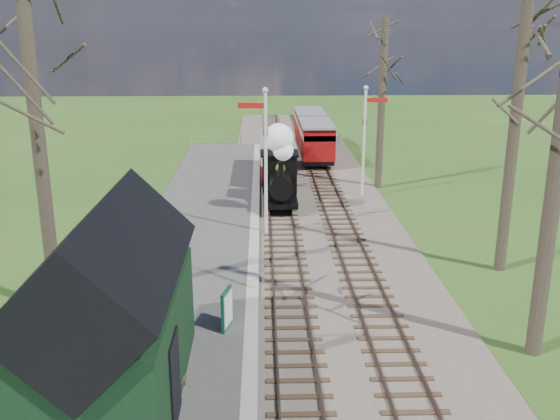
% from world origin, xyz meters
% --- Properties ---
extents(distant_hills, '(114.40, 48.00, 22.02)m').
position_xyz_m(distant_hills, '(1.40, 64.38, -16.21)').
color(distant_hills, '#385B23').
rests_on(distant_hills, ground).
extents(ballast_bed, '(8.00, 60.00, 0.10)m').
position_xyz_m(ballast_bed, '(1.30, 22.00, 0.05)').
color(ballast_bed, brown).
rests_on(ballast_bed, ground).
extents(track_near, '(1.60, 60.00, 0.15)m').
position_xyz_m(track_near, '(0.00, 22.00, 0.10)').
color(track_near, brown).
rests_on(track_near, ground).
extents(track_far, '(1.60, 60.00, 0.15)m').
position_xyz_m(track_far, '(2.60, 22.00, 0.10)').
color(track_far, brown).
rests_on(track_far, ground).
extents(platform, '(5.00, 44.00, 0.20)m').
position_xyz_m(platform, '(-3.50, 14.00, 0.10)').
color(platform, '#474442').
rests_on(platform, ground).
extents(coping_strip, '(0.40, 44.00, 0.21)m').
position_xyz_m(coping_strip, '(-1.20, 14.00, 0.10)').
color(coping_strip, '#B2AD9E').
rests_on(coping_strip, ground).
extents(station_shed, '(3.25, 6.30, 4.78)m').
position_xyz_m(station_shed, '(-4.30, 4.00, 2.27)').
color(station_shed, black).
rests_on(station_shed, platform).
extents(semaphore_near, '(1.22, 0.24, 6.22)m').
position_xyz_m(semaphore_near, '(-0.77, 16.00, 3.62)').
color(semaphore_near, silver).
rests_on(semaphore_near, ground).
extents(semaphore_far, '(1.22, 0.24, 5.72)m').
position_xyz_m(semaphore_far, '(4.37, 22.00, 3.35)').
color(semaphore_far, silver).
rests_on(semaphore_far, ground).
extents(bare_trees, '(15.51, 22.39, 12.00)m').
position_xyz_m(bare_trees, '(1.33, 10.10, 5.21)').
color(bare_trees, '#382D23').
rests_on(bare_trees, ground).
extents(fence_line, '(12.60, 0.08, 1.00)m').
position_xyz_m(fence_line, '(0.30, 36.00, 0.55)').
color(fence_line, slate).
rests_on(fence_line, ground).
extents(locomotive, '(1.67, 3.90, 4.18)m').
position_xyz_m(locomotive, '(-0.01, 19.97, 1.94)').
color(locomotive, black).
rests_on(locomotive, ground).
extents(coach, '(1.95, 6.69, 2.05)m').
position_xyz_m(coach, '(0.00, 26.03, 1.43)').
color(coach, black).
rests_on(coach, ground).
extents(red_carriage_a, '(2.04, 5.05, 2.15)m').
position_xyz_m(red_carriage_a, '(2.60, 30.17, 1.48)').
color(red_carriage_a, black).
rests_on(red_carriage_a, ground).
extents(red_carriage_b, '(2.04, 5.05, 2.15)m').
position_xyz_m(red_carriage_b, '(2.60, 35.67, 1.48)').
color(red_carriage_b, black).
rests_on(red_carriage_b, ground).
extents(sign_board, '(0.29, 0.80, 1.19)m').
position_xyz_m(sign_board, '(-1.89, 7.32, 0.79)').
color(sign_board, '#0F4938').
rests_on(sign_board, platform).
extents(bench, '(0.65, 1.31, 0.72)m').
position_xyz_m(bench, '(-3.13, 3.88, 0.54)').
color(bench, '#49311A').
rests_on(bench, platform).
extents(person, '(0.37, 0.52, 1.37)m').
position_xyz_m(person, '(-3.14, 2.76, 0.89)').
color(person, '#1B2132').
rests_on(person, platform).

